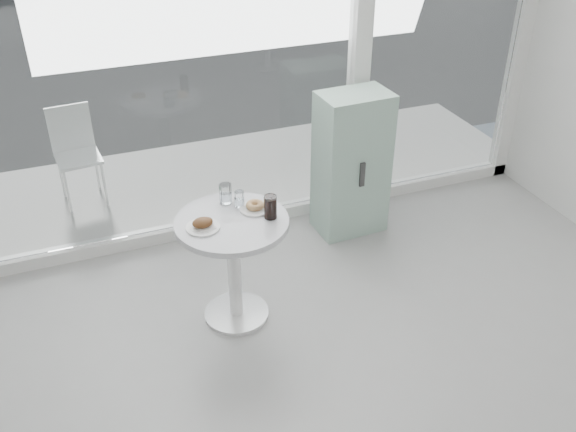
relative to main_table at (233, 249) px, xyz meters
name	(u,v)px	position (x,y,z in m)	size (l,w,h in m)	color
storefront	(258,15)	(0.57, 1.10, 1.16)	(5.00, 0.14, 3.00)	white
main_table	(233,249)	(0.00, 0.00, 0.00)	(0.72, 0.72, 0.77)	white
patio_deck	(228,176)	(0.50, 1.90, -0.53)	(5.60, 1.60, 0.05)	beige
mint_cabinet	(351,164)	(1.20, 0.74, 0.03)	(0.56, 0.39, 1.17)	#84A999
patio_chair	(76,149)	(-0.80, 1.95, -0.03)	(0.39, 0.39, 0.83)	white
plate_fritter	(203,224)	(-0.19, -0.02, 0.25)	(0.21, 0.21, 0.07)	white
plate_donut	(255,207)	(0.18, 0.07, 0.24)	(0.20, 0.20, 0.05)	white
water_tumbler_a	(226,195)	(0.03, 0.22, 0.28)	(0.08, 0.08, 0.13)	white
water_tumbler_b	(239,200)	(0.10, 0.15, 0.27)	(0.07, 0.07, 0.11)	white
cola_glass	(270,207)	(0.24, -0.06, 0.29)	(0.08, 0.08, 0.16)	white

